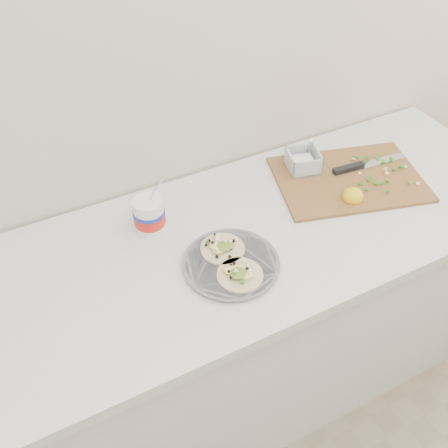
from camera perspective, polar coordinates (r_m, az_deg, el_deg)
name	(u,v)px	position (r m, az deg, el deg)	size (l,w,h in m)	color
counter	(168,352)	(1.74, -6.37, -14.29)	(2.44, 0.66, 0.90)	silver
taco_plate	(231,261)	(1.35, 0.81, -4.30)	(0.27, 0.27, 0.04)	slate
tub	(150,212)	(1.44, -8.46, 1.38)	(0.09, 0.09, 0.21)	white
cutboard	(345,174)	(1.68, 13.70, 5.53)	(0.54, 0.44, 0.07)	brown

